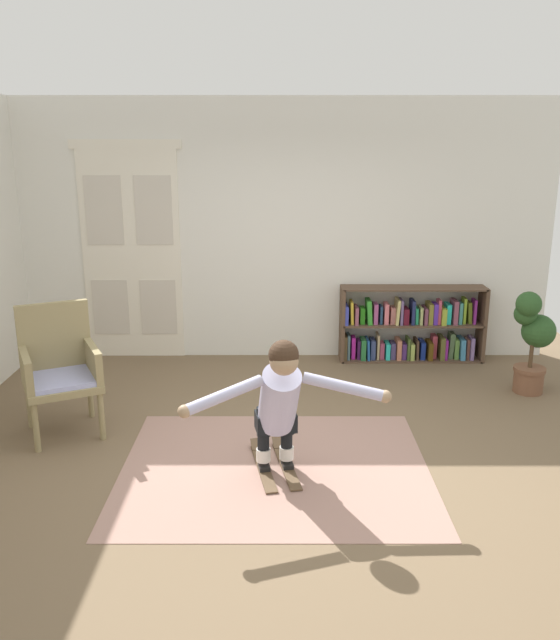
{
  "coord_description": "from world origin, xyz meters",
  "views": [
    {
      "loc": [
        -0.06,
        -4.71,
        2.44
      ],
      "look_at": [
        -0.05,
        0.31,
        1.05
      ],
      "focal_mm": 36.52,
      "sensor_mm": 36.0,
      "label": 1
    }
  ],
  "objects_px": {
    "skis_pair": "(273,464)",
    "person_skier": "(279,398)",
    "potted_plant": "(531,338)",
    "wicker_chair": "(58,367)",
    "bookshelf": "(409,329)"
  },
  "relations": [
    {
      "from": "skis_pair",
      "to": "wicker_chair",
      "type": "bearing_deg",
      "value": 159.93
    },
    {
      "from": "person_skier",
      "to": "potted_plant",
      "type": "bearing_deg",
      "value": 35.82
    },
    {
      "from": "wicker_chair",
      "to": "potted_plant",
      "type": "distance_m",
      "value": 4.47
    },
    {
      "from": "bookshelf",
      "to": "wicker_chair",
      "type": "bearing_deg",
      "value": -150.73
    },
    {
      "from": "wicker_chair",
      "to": "skis_pair",
      "type": "xyz_separation_m",
      "value": [
        1.83,
        -0.67,
        -0.56
      ]
    },
    {
      "from": "bookshelf",
      "to": "skis_pair",
      "type": "height_order",
      "value": "bookshelf"
    },
    {
      "from": "wicker_chair",
      "to": "potted_plant",
      "type": "relative_size",
      "value": 1.07
    },
    {
      "from": "skis_pair",
      "to": "person_skier",
      "type": "distance_m",
      "value": 0.68
    },
    {
      "from": "skis_pair",
      "to": "person_skier",
      "type": "relative_size",
      "value": 0.56
    },
    {
      "from": "wicker_chair",
      "to": "skis_pair",
      "type": "bearing_deg",
      "value": -20.07
    },
    {
      "from": "potted_plant",
      "to": "wicker_chair",
      "type": "bearing_deg",
      "value": -168.14
    },
    {
      "from": "potted_plant",
      "to": "skis_pair",
      "type": "bearing_deg",
      "value": -147.97
    },
    {
      "from": "potted_plant",
      "to": "skis_pair",
      "type": "distance_m",
      "value": 3.04
    },
    {
      "from": "wicker_chair",
      "to": "potted_plant",
      "type": "bearing_deg",
      "value": 11.86
    },
    {
      "from": "potted_plant",
      "to": "skis_pair",
      "type": "height_order",
      "value": "potted_plant"
    }
  ]
}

